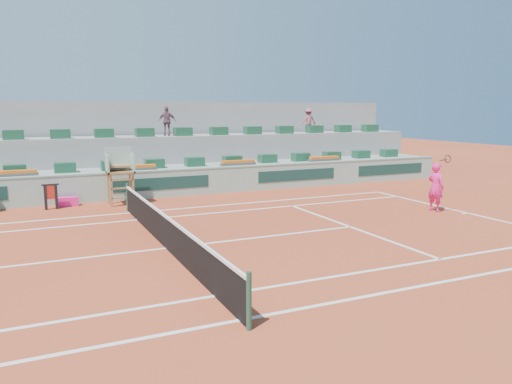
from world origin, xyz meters
The scene contains 16 objects.
ground centered at (0.00, 0.00, 0.00)m, with size 90.00×90.00×0.00m, color #99371D.
seating_tier_lower centered at (0.00, 10.70, 0.60)m, with size 36.00×4.00×1.20m, color #969693.
seating_tier_upper centered at (0.00, 12.30, 1.30)m, with size 36.00×2.40×2.60m, color #969693.
stadium_back_wall centered at (0.00, 13.90, 2.20)m, with size 36.00×0.40×4.40m, color #969693.
player_bag centered at (-2.10, 8.00, 0.19)m, with size 0.85×0.38×0.38m, color #FD218E.
spectator_mid centered at (3.22, 11.87, 3.37)m, with size 0.90×0.37×1.53m, color #704B5A.
spectator_right centered at (11.71, 11.92, 3.33)m, with size 0.94×0.54×1.45m, color #A0505F.
court_lines centered at (0.00, 0.00, 0.01)m, with size 23.89×11.09×0.01m.
tennis_net centered at (0.00, 0.00, 0.53)m, with size 0.10×11.97×1.10m.
advertising_hoarding centered at (0.02, 8.50, 0.63)m, with size 36.00×0.34×1.26m.
umpire_chair centered at (0.00, 7.50, 1.54)m, with size 1.10×0.90×2.40m.
seat_row_lower centered at (0.00, 9.80, 1.42)m, with size 32.90×0.60×0.44m.
seat_row_upper centered at (0.00, 11.70, 2.82)m, with size 32.90×0.60×0.44m.
flower_planters centered at (-1.50, 9.00, 1.33)m, with size 26.80×0.36×0.28m.
towel_rack centered at (-2.73, 7.54, 0.60)m, with size 0.65×0.11×1.03m.
tennis_player centered at (10.99, 0.86, 0.96)m, with size 0.55×0.94×2.28m.
Camera 1 is at (-3.44, -13.75, 3.96)m, focal length 35.00 mm.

